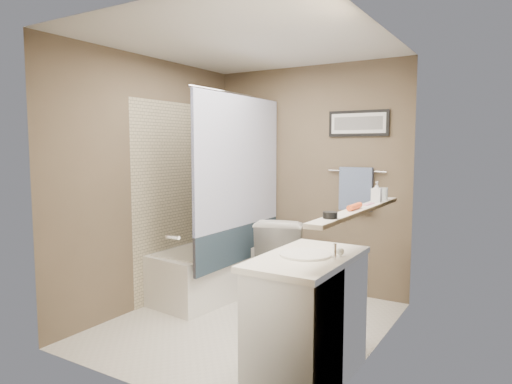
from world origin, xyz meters
The scene contains 32 objects.
ground centered at (0.00, 0.00, 0.00)m, with size 2.50×2.50×0.00m, color silver.
ceiling centered at (0.00, 0.00, 2.38)m, with size 2.20×2.50×0.04m, color silver.
wall_back centered at (0.00, 1.23, 1.20)m, with size 2.20×0.04×2.40m, color brown.
wall_front centered at (0.00, -1.23, 1.20)m, with size 2.20×0.04×2.40m, color brown.
wall_left centered at (-1.08, 0.00, 1.20)m, with size 0.04×2.50×2.40m, color brown.
wall_right centered at (1.08, 0.00, 1.20)m, with size 0.04×2.50×2.40m, color brown.
tile_surround centered at (-1.09, 0.50, 1.00)m, with size 0.02×1.55×2.00m, color #BFB390.
curtain_rod centered at (-0.40, 0.50, 2.05)m, with size 0.02×0.02×1.55m, color silver.
curtain_upper centered at (-0.40, 0.50, 1.40)m, with size 0.03×1.45×1.28m, color white.
curtain_lower centered at (-0.40, 0.50, 0.58)m, with size 0.03×1.45×0.36m, color #253745.
mirror centered at (1.09, -0.15, 1.62)m, with size 0.02×1.60×1.00m, color silver.
shelf centered at (1.04, -0.15, 1.10)m, with size 0.12×1.60×0.03m, color silver.
towel_bar centered at (0.55, 1.22, 1.30)m, with size 0.02×0.02×0.60m, color silver.
towel centered at (0.55, 1.20, 1.12)m, with size 0.34×0.05×0.44m, color #869DC4.
art_frame centered at (0.55, 1.23, 1.78)m, with size 0.62×0.03×0.26m, color black.
art_mat centered at (0.55, 1.22, 1.78)m, with size 0.56×0.00×0.20m, color white.
art_image centered at (0.55, 1.22, 1.78)m, with size 0.50×0.00×0.13m, color #595959.
door centered at (0.55, -1.24, 1.00)m, with size 0.80×0.02×2.00m, color silver.
door_handle centered at (0.22, -1.19, 1.00)m, with size 0.02×0.02×0.10m, color silver.
bathtub centered at (-0.75, 0.57, 0.25)m, with size 0.70×1.50×0.50m, color white.
tub_rim centered at (-0.75, 0.57, 0.50)m, with size 0.56×1.36×0.02m, color beige.
toilet centered at (-0.07, 0.84, 0.42)m, with size 0.47×0.82×0.84m, color silver.
vanity centered at (0.85, -0.60, 0.40)m, with size 0.50×0.90×0.80m, color white.
countertop centered at (0.84, -0.60, 0.82)m, with size 0.54×0.96×0.04m, color white.
sink_basin centered at (0.83, -0.60, 0.85)m, with size 0.34×0.34×0.01m, color white.
faucet_spout centered at (1.03, -0.60, 0.89)m, with size 0.02×0.02×0.10m, color silver.
faucet_knob centered at (1.03, -0.50, 0.87)m, with size 0.05×0.05×0.05m, color silver.
candle_bowl_near centered at (1.04, -0.69, 1.14)m, with size 0.09×0.09×0.04m, color black.
hair_brush_front centered at (1.04, -0.25, 1.14)m, with size 0.04×0.04×0.22m, color #EE5421.
pink_comb centered at (1.04, 0.08, 1.12)m, with size 0.03×0.16×0.01m, color pink.
glass_jar centered at (1.04, 0.43, 1.17)m, with size 0.08×0.08×0.10m, color silver.
soap_bottle centered at (1.04, 0.26, 1.20)m, with size 0.07×0.07×0.16m, color #999999.
Camera 1 is at (2.06, -3.26, 1.55)m, focal length 32.00 mm.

